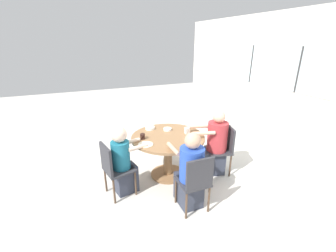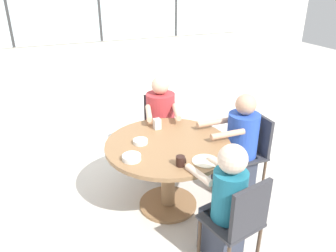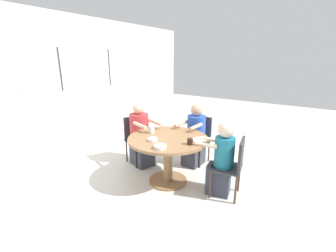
{
  "view_description": "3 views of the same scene",
  "coord_description": "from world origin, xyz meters",
  "px_view_note": "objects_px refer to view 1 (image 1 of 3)",
  "views": [
    {
      "loc": [
        3.12,
        -1.33,
        2.21
      ],
      "look_at": [
        0.0,
        0.0,
        0.92
      ],
      "focal_mm": 24.0,
      "sensor_mm": 36.0,
      "label": 1
    },
    {
      "loc": [
        -1.06,
        -2.57,
        2.21
      ],
      "look_at": [
        0.0,
        0.0,
        0.92
      ],
      "focal_mm": 35.0,
      "sensor_mm": 36.0,
      "label": 2
    },
    {
      "loc": [
        -2.58,
        -1.87,
        1.86
      ],
      "look_at": [
        0.0,
        0.0,
        0.92
      ],
      "focal_mm": 24.0,
      "sensor_mm": 36.0,
      "label": 3
    }
  ],
  "objects_px": {
    "chair_for_woman_green_shirt": "(113,166)",
    "chair_for_man_blue_shirt": "(196,180)",
    "person_man_teal_shirt": "(215,146)",
    "bowl_white_shallow": "(167,129)",
    "person_man_blue_shirt": "(190,174)",
    "milk_carton_small": "(187,130)",
    "coffee_mug": "(143,136)",
    "chair_for_man_teal_shirt": "(224,146)",
    "bowl_cereal": "(150,128)",
    "person_woman_green_shirt": "(123,162)"
  },
  "relations": [
    {
      "from": "chair_for_woman_green_shirt",
      "to": "chair_for_man_blue_shirt",
      "type": "height_order",
      "value": "same"
    },
    {
      "from": "chair_for_man_blue_shirt",
      "to": "person_man_teal_shirt",
      "type": "distance_m",
      "value": 1.09
    },
    {
      "from": "chair_for_man_blue_shirt",
      "to": "bowl_white_shallow",
      "type": "height_order",
      "value": "chair_for_man_blue_shirt"
    },
    {
      "from": "person_man_blue_shirt",
      "to": "milk_carton_small",
      "type": "height_order",
      "value": "person_man_blue_shirt"
    },
    {
      "from": "person_man_blue_shirt",
      "to": "milk_carton_small",
      "type": "relative_size",
      "value": 10.28
    },
    {
      "from": "coffee_mug",
      "to": "bowl_white_shallow",
      "type": "height_order",
      "value": "coffee_mug"
    },
    {
      "from": "chair_for_man_blue_shirt",
      "to": "person_man_blue_shirt",
      "type": "relative_size",
      "value": 0.76
    },
    {
      "from": "chair_for_woman_green_shirt",
      "to": "milk_carton_small",
      "type": "height_order",
      "value": "chair_for_woman_green_shirt"
    },
    {
      "from": "chair_for_man_teal_shirt",
      "to": "coffee_mug",
      "type": "relative_size",
      "value": 9.67
    },
    {
      "from": "chair_for_man_teal_shirt",
      "to": "coffee_mug",
      "type": "bearing_deg",
      "value": 92.58
    },
    {
      "from": "person_man_blue_shirt",
      "to": "bowl_cereal",
      "type": "distance_m",
      "value": 1.26
    },
    {
      "from": "coffee_mug",
      "to": "bowl_cereal",
      "type": "relative_size",
      "value": 0.54
    },
    {
      "from": "bowl_white_shallow",
      "to": "chair_for_man_teal_shirt",
      "type": "bearing_deg",
      "value": 58.19
    },
    {
      "from": "chair_for_man_blue_shirt",
      "to": "chair_for_man_teal_shirt",
      "type": "height_order",
      "value": "same"
    },
    {
      "from": "chair_for_man_blue_shirt",
      "to": "bowl_white_shallow",
      "type": "xyz_separation_m",
      "value": [
        -1.22,
        0.11,
        0.25
      ]
    },
    {
      "from": "chair_for_man_blue_shirt",
      "to": "chair_for_man_teal_shirt",
      "type": "bearing_deg",
      "value": 37.36
    },
    {
      "from": "chair_for_woman_green_shirt",
      "to": "person_woman_green_shirt",
      "type": "relative_size",
      "value": 0.79
    },
    {
      "from": "person_man_blue_shirt",
      "to": "coffee_mug",
      "type": "xyz_separation_m",
      "value": [
        -0.87,
        -0.4,
        0.28
      ]
    },
    {
      "from": "chair_for_man_teal_shirt",
      "to": "person_man_blue_shirt",
      "type": "distance_m",
      "value": 1.09
    },
    {
      "from": "person_woman_green_shirt",
      "to": "milk_carton_small",
      "type": "relative_size",
      "value": 9.95
    },
    {
      "from": "chair_for_man_teal_shirt",
      "to": "person_man_teal_shirt",
      "type": "bearing_deg",
      "value": 90.0
    },
    {
      "from": "chair_for_man_blue_shirt",
      "to": "chair_for_man_teal_shirt",
      "type": "xyz_separation_m",
      "value": [
        -0.7,
        0.96,
        0.0
      ]
    },
    {
      "from": "bowl_white_shallow",
      "to": "bowl_cereal",
      "type": "relative_size",
      "value": 0.86
    },
    {
      "from": "chair_for_woman_green_shirt",
      "to": "chair_for_man_teal_shirt",
      "type": "xyz_separation_m",
      "value": [
        0.08,
        1.9,
        0.0
      ]
    },
    {
      "from": "chair_for_woman_green_shirt",
      "to": "person_woman_green_shirt",
      "type": "xyz_separation_m",
      "value": [
        -0.03,
        0.16,
        0.0
      ]
    },
    {
      "from": "chair_for_woman_green_shirt",
      "to": "person_woman_green_shirt",
      "type": "bearing_deg",
      "value": 90.0
    },
    {
      "from": "chair_for_man_blue_shirt",
      "to": "bowl_cereal",
      "type": "relative_size",
      "value": 5.2
    },
    {
      "from": "chair_for_man_blue_shirt",
      "to": "milk_carton_small",
      "type": "xyz_separation_m",
      "value": [
        -0.96,
        0.36,
        0.28
      ]
    },
    {
      "from": "bowl_cereal",
      "to": "chair_for_man_teal_shirt",
      "type": "bearing_deg",
      "value": 58.13
    },
    {
      "from": "milk_carton_small",
      "to": "bowl_white_shallow",
      "type": "bearing_deg",
      "value": -137.18
    },
    {
      "from": "chair_for_woman_green_shirt",
      "to": "person_man_blue_shirt",
      "type": "xyz_separation_m",
      "value": [
        0.61,
        0.94,
        -0.01
      ]
    },
    {
      "from": "person_woman_green_shirt",
      "to": "coffee_mug",
      "type": "xyz_separation_m",
      "value": [
        -0.22,
        0.38,
        0.27
      ]
    },
    {
      "from": "milk_carton_small",
      "to": "person_woman_green_shirt",
      "type": "bearing_deg",
      "value": -82.64
    },
    {
      "from": "person_woman_green_shirt",
      "to": "coffee_mug",
      "type": "relative_size",
      "value": 12.29
    },
    {
      "from": "chair_for_man_teal_shirt",
      "to": "chair_for_woman_green_shirt",
      "type": "bearing_deg",
      "value": 104.1
    },
    {
      "from": "chair_for_man_teal_shirt",
      "to": "person_man_blue_shirt",
      "type": "relative_size",
      "value": 0.76
    },
    {
      "from": "chair_for_man_blue_shirt",
      "to": "person_man_teal_shirt",
      "type": "relative_size",
      "value": 0.74
    },
    {
      "from": "chair_for_woman_green_shirt",
      "to": "bowl_white_shallow",
      "type": "height_order",
      "value": "chair_for_woman_green_shirt"
    },
    {
      "from": "chair_for_man_blue_shirt",
      "to": "bowl_cereal",
      "type": "bearing_deg",
      "value": 97.34
    },
    {
      "from": "person_woman_green_shirt",
      "to": "coffee_mug",
      "type": "bearing_deg",
      "value": 108.59
    },
    {
      "from": "chair_for_man_teal_shirt",
      "to": "chair_for_man_blue_shirt",
      "type": "bearing_deg",
      "value": 142.64
    },
    {
      "from": "chair_for_woman_green_shirt",
      "to": "person_man_blue_shirt",
      "type": "height_order",
      "value": "person_man_blue_shirt"
    },
    {
      "from": "chair_for_woman_green_shirt",
      "to": "person_man_teal_shirt",
      "type": "xyz_separation_m",
      "value": [
        0.03,
        1.73,
        0.0
      ]
    },
    {
      "from": "chair_for_woman_green_shirt",
      "to": "chair_for_man_blue_shirt",
      "type": "relative_size",
      "value": 1.0
    },
    {
      "from": "bowl_white_shallow",
      "to": "person_man_teal_shirt",
      "type": "bearing_deg",
      "value": 55.11
    },
    {
      "from": "chair_for_man_teal_shirt",
      "to": "bowl_cereal",
      "type": "relative_size",
      "value": 5.2
    },
    {
      "from": "chair_for_woman_green_shirt",
      "to": "chair_for_man_blue_shirt",
      "type": "distance_m",
      "value": 1.22
    },
    {
      "from": "person_man_teal_shirt",
      "to": "bowl_cereal",
      "type": "relative_size",
      "value": 6.98
    },
    {
      "from": "chair_for_man_teal_shirt",
      "to": "bowl_white_shallow",
      "type": "bearing_deg",
      "value": 74.59
    },
    {
      "from": "milk_carton_small",
      "to": "bowl_cereal",
      "type": "distance_m",
      "value": 0.67
    }
  ]
}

